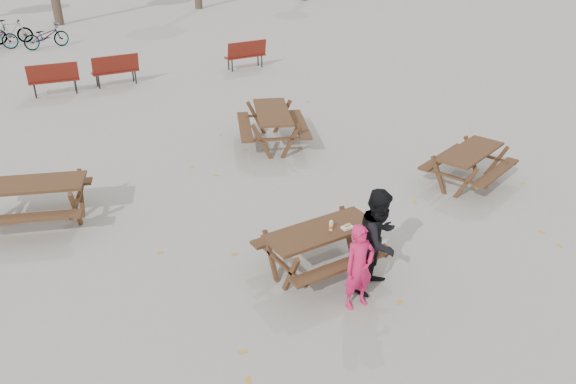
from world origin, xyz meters
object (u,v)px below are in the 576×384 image
soda_bottle (331,226)px  child (359,267)px  adult (379,240)px  picnic_table_north (31,204)px  main_picnic_table (321,240)px  picnic_table_east (468,167)px  picnic_table_far (273,128)px  food_tray (347,227)px

soda_bottle → child: (-0.15, -0.92, -0.18)m
adult → picnic_table_north: (-4.17, 4.81, -0.41)m
main_picnic_table → picnic_table_east: 4.61m
soda_bottle → picnic_table_north: (-3.79, 4.11, -0.42)m
adult → picnic_table_east: 4.41m
child → picnic_table_far: child is taller
main_picnic_table → picnic_table_east: bearing=12.7°
picnic_table_east → picnic_table_north: size_ratio=0.89×
main_picnic_table → food_tray: food_tray is taller
main_picnic_table → food_tray: 0.46m
soda_bottle → picnic_table_east: bearing=14.2°
food_tray → picnic_table_north: 5.84m
child → picnic_table_north: child is taller
picnic_table_north → main_picnic_table: bearing=-26.1°
child → picnic_table_east: bearing=26.9°
food_tray → child: (-0.40, -0.82, -0.12)m
main_picnic_table → adult: adult is taller
child → food_tray: bearing=66.9°
adult → main_picnic_table: bearing=99.6°
picnic_table_north → picnic_table_far: (5.75, 1.07, 0.01)m
soda_bottle → picnic_table_far: size_ratio=0.08×
adult → picnic_table_north: adult is taller
adult → soda_bottle: bearing=96.1°
picnic_table_east → picnic_table_far: 4.73m
soda_bottle → picnic_table_east: soda_bottle is taller
soda_bottle → picnic_table_east: 4.53m
soda_bottle → adult: adult is taller
food_tray → picnic_table_north: (-4.04, 4.20, -0.36)m
adult → picnic_table_far: size_ratio=0.82×
soda_bottle → picnic_table_north: soda_bottle is taller
picnic_table_far → soda_bottle: bearing=-176.6°
child → picnic_table_east: child is taller
soda_bottle → adult: bearing=-61.9°
soda_bottle → child: child is taller
food_tray → child: 0.92m
main_picnic_table → picnic_table_east: size_ratio=1.01×
picnic_table_east → child: bearing=-172.8°
main_picnic_table → picnic_table_north: 5.45m
food_tray → picnic_table_east: 4.32m
main_picnic_table → picnic_table_far: 5.50m
picnic_table_east → food_tray: bearing=179.3°
food_tray → soda_bottle: size_ratio=1.06×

